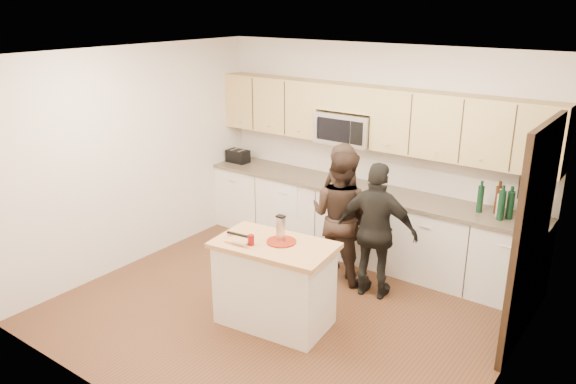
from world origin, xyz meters
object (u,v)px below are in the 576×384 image
Objects in this scene: woman_left at (343,210)px; woman_right at (377,231)px; toaster at (238,156)px; island at (275,283)px; woman_center at (341,216)px.

woman_left reaches higher than woman_right.
woman_left is (2.10, -0.54, -0.21)m from toaster.
woman_right is (0.55, 1.13, 0.33)m from island.
island is 0.77× the size of woman_left.
woman_right is (2.69, -0.79, -0.25)m from toaster.
woman_center reaches higher than woman_right.
woman_center is (2.15, -0.66, -0.24)m from toaster.
woman_right reaches higher than island.
woman_left reaches higher than toaster.
island is 1.31m from woman_center.
woman_left is at bearing -70.64° from woman_center.
woman_right is at bearing 167.11° from woman_left.
woman_left reaches higher than island.
woman_center is at bearing 83.08° from island.
toaster is 2.82m from woman_right.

